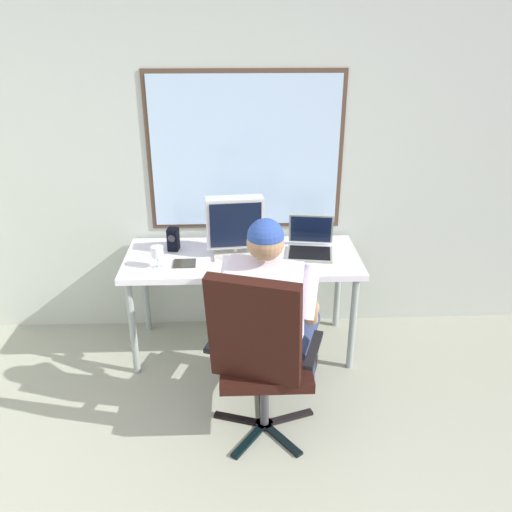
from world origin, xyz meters
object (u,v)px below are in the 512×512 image
Objects in this scene: laptop at (310,242)px; wine_glass at (157,253)px; crt_monitor at (235,225)px; office_chair at (260,350)px; person_seated at (271,313)px; desk_speaker at (173,239)px; desk at (242,264)px; cd_case at (185,263)px.

laptop is 1.02m from wine_glass.
crt_monitor is at bearing 20.91° from wine_glass.
person_seated reaches higher than office_chair.
desk_speaker is at bearing 167.75° from crt_monitor.
person_seated is at bearing -51.58° from desk_speaker.
desk_speaker is at bearing 176.47° from laptop.
office_chair is 1.07m from laptop.
laptop is 2.38× the size of desk_speaker.
desk is at bearing -172.39° from laptop.
person_seated is at bearing -113.56° from laptop.
office_chair is 2.71× the size of crt_monitor.
person_seated is at bearing -45.98° from cd_case.
office_chair is 0.28m from person_seated.
person_seated reaches higher than cd_case.
desk_speaker is 0.26m from cd_case.
cd_case is (-0.52, 0.54, 0.06)m from person_seated.
wine_glass is (-0.68, 0.50, 0.16)m from person_seated.
desk_speaker is at bearing 128.42° from person_seated.
desk is 4.23× the size of laptop.
person_seated is at bearing 74.08° from office_chair.
office_chair is 1.19m from desk_speaker.
person_seated reaches higher than desk.
crt_monitor is at bearing -176.15° from laptop.
desk is at bearing 102.78° from person_seated.
person_seated is 8.77× the size of cd_case.
crt_monitor is at bearing 105.84° from person_seated.
laptop is (0.31, 0.72, 0.12)m from person_seated.
person_seated is 8.24× the size of desk_speaker.
crt_monitor is (-0.05, 0.03, 0.27)m from desk.
cd_case is at bearing -167.97° from laptop.
cd_case is at bearing 14.98° from wine_glass.
cd_case is at bearing -68.42° from desk_speaker.
desk_speaker is (-0.61, 0.77, 0.14)m from person_seated.
desk_speaker is (-0.42, 0.09, -0.13)m from crt_monitor.
person_seated is 1.00m from desk_speaker.
laptop is 0.85m from cd_case.
desk_speaker reaches higher than desk.
cd_case reaches higher than desk.
person_seated is at bearing -77.22° from desk.
wine_glass is (-0.61, 0.76, 0.23)m from office_chair.
desk is 10.07× the size of desk_speaker.
laptop is at bearing 12.52° from wine_glass.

